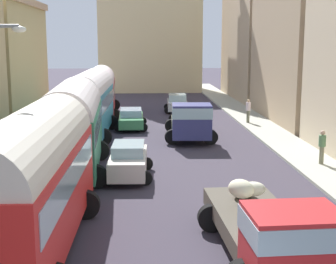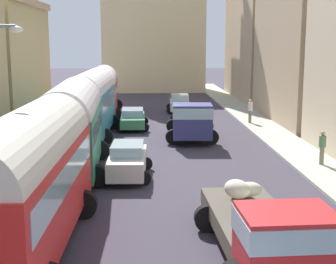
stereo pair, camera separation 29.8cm
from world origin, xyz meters
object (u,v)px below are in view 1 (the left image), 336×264
object	(u,v)px
parked_bus_2	(90,101)
pedestrian_1	(248,110)
parked_bus_0	(31,176)
car_1	(177,103)
car_3	(131,118)
car_2	(129,160)
cargo_truck_0	(272,229)
parked_bus_3	(100,89)
cargo_truck_1	(191,120)
car_0	(183,115)
pedestrian_0	(322,146)
parked_bus_1	(71,124)

from	to	relation	value
parked_bus_2	pedestrian_1	size ratio (longest dim) A/B	4.63
parked_bus_0	car_1	size ratio (longest dim) A/B	2.49
car_3	car_2	bearing A→B (deg)	-89.84
cargo_truck_0	pedestrian_1	distance (m)	24.03
parked_bus_2	pedestrian_1	xyz separation A→B (m)	(11.19, 4.17, -1.27)
parked_bus_3	car_2	xyz separation A→B (m)	(2.62, -18.84, -1.40)
cargo_truck_1	car_0	bearing A→B (deg)	89.43
pedestrian_0	pedestrian_1	bearing A→B (deg)	93.95
cargo_truck_0	cargo_truck_1	world-z (taller)	cargo_truck_1
parked_bus_0	parked_bus_1	bearing A→B (deg)	90.00
car_0	car_2	xyz separation A→B (m)	(-3.77, -13.85, 0.05)
car_3	parked_bus_1	bearing A→B (deg)	-102.24
car_0	pedestrian_0	distance (m)	13.73
parked_bus_3	cargo_truck_0	bearing A→B (deg)	-76.88
parked_bus_0	car_0	world-z (taller)	parked_bus_0
parked_bus_0	parked_bus_1	xyz separation A→B (m)	(-0.00, 9.00, 0.00)
cargo_truck_1	car_0	distance (m)	5.61
parked_bus_1	car_2	world-z (taller)	parked_bus_1
car_2	cargo_truck_1	bearing A→B (deg)	65.81
parked_bus_3	car_0	xyz separation A→B (m)	(6.38, -4.99, -1.44)
parked_bus_1	pedestrian_0	size ratio (longest dim) A/B	4.53
parked_bus_1	car_2	size ratio (longest dim) A/B	1.95
car_0	parked_bus_1	bearing A→B (deg)	-116.12
parked_bus_0	pedestrian_1	bearing A→B (deg)	63.21
parked_bus_1	pedestrian_0	xyz separation A→B (m)	(12.07, 0.52, -1.31)
parked_bus_0	parked_bus_3	size ratio (longest dim) A/B	0.95
parked_bus_2	parked_bus_1	bearing A→B (deg)	-90.00
parked_bus_1	car_1	xyz separation A→B (m)	(6.47, 19.86, -1.57)
parked_bus_1	pedestrian_0	world-z (taller)	parked_bus_1
car_3	pedestrian_1	distance (m)	8.71
parked_bus_2	pedestrian_1	world-z (taller)	parked_bus_2
cargo_truck_0	cargo_truck_1	bearing A→B (deg)	90.95
parked_bus_0	car_3	bearing A→B (deg)	82.96
parked_bus_0	pedestrian_0	xyz separation A→B (m)	(12.07, 9.52, -1.30)
car_3	parked_bus_2	bearing A→B (deg)	-131.67
parked_bus_1	car_1	distance (m)	20.95
parked_bus_2	pedestrian_0	bearing A→B (deg)	-35.08
parked_bus_2	parked_bus_3	distance (m)	9.00
parked_bus_1	pedestrian_0	bearing A→B (deg)	2.49
cargo_truck_1	car_0	xyz separation A→B (m)	(0.06, 5.59, -0.52)
car_2	pedestrian_0	xyz separation A→B (m)	(9.45, 1.36, 0.25)
car_2	parked_bus_1	bearing A→B (deg)	162.30
cargo_truck_1	parked_bus_2	bearing A→B (deg)	166.02
cargo_truck_1	pedestrian_0	world-z (taller)	cargo_truck_1
parked_bus_1	cargo_truck_0	size ratio (longest dim) A/B	1.16
car_0	car_2	size ratio (longest dim) A/B	0.99
cargo_truck_0	parked_bus_2	bearing A→B (deg)	108.83
pedestrian_0	car_1	bearing A→B (deg)	106.16
cargo_truck_0	car_2	bearing A→B (deg)	112.68
parked_bus_0	pedestrian_1	size ratio (longest dim) A/B	5.00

